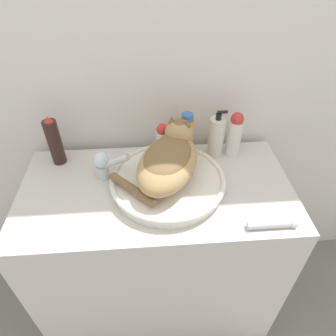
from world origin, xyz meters
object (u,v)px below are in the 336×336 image
object	(u,v)px
cat	(169,158)
lotion_bottle_white	(235,134)
deodorant_stick	(162,141)
shampoo_bottle_tall	(187,137)
soap_pump_bottle	(216,137)
cream_tube	(273,224)
hairspray_can_black	(55,142)
faucet	(104,163)

from	to	relation	value
cat	lotion_bottle_white	xyz separation A→B (m)	(0.27, 0.16, -0.03)
deodorant_stick	shampoo_bottle_tall	bearing A→B (deg)	0.00
cat	soap_pump_bottle	distance (m)	0.26
cream_tube	hairspray_can_black	bearing A→B (deg)	152.29
deodorant_stick	soap_pump_bottle	bearing A→B (deg)	0.00
faucet	deodorant_stick	bearing A→B (deg)	42.94
lotion_bottle_white	shampoo_bottle_tall	bearing A→B (deg)	180.00
lotion_bottle_white	faucet	bearing A→B (deg)	-167.72
cat	faucet	bearing A→B (deg)	100.65
hairspray_can_black	shampoo_bottle_tall	size ratio (longest dim) A/B	1.07
cat	hairspray_can_black	bearing A→B (deg)	92.39
lotion_bottle_white	cream_tube	world-z (taller)	lotion_bottle_white
cat	lotion_bottle_white	bearing A→B (deg)	-36.01
deodorant_stick	hairspray_can_black	world-z (taller)	hairspray_can_black
cream_tube	deodorant_stick	bearing A→B (deg)	129.99
faucet	shampoo_bottle_tall	xyz separation A→B (m)	(0.32, 0.11, 0.03)
deodorant_stick	soap_pump_bottle	world-z (taller)	soap_pump_bottle
faucet	shampoo_bottle_tall	size ratio (longest dim) A/B	0.73
cat	hairspray_can_black	world-z (taller)	cat
cat	shampoo_bottle_tall	bearing A→B (deg)	-3.66
cat	lotion_bottle_white	distance (m)	0.32
faucet	soap_pump_bottle	size ratio (longest dim) A/B	0.69
deodorant_stick	hairspray_can_black	size ratio (longest dim) A/B	0.74
faucet	lotion_bottle_white	bearing A→B (deg)	28.61
faucet	soap_pump_bottle	xyz separation A→B (m)	(0.43, 0.11, 0.02)
cat	soap_pump_bottle	world-z (taller)	cat
hairspray_can_black	shampoo_bottle_tall	world-z (taller)	hairspray_can_black
lotion_bottle_white	hairspray_can_black	bearing A→B (deg)	180.00
deodorant_stick	soap_pump_bottle	size ratio (longest dim) A/B	0.76
cat	faucet	size ratio (longest dim) A/B	2.61
lotion_bottle_white	soap_pump_bottle	xyz separation A→B (m)	(-0.07, 0.00, -0.01)
cat	soap_pump_bottle	size ratio (longest dim) A/B	1.80
lotion_bottle_white	shampoo_bottle_tall	distance (m)	0.19
soap_pump_bottle	shampoo_bottle_tall	bearing A→B (deg)	180.00
cat	faucet	world-z (taller)	cat
hairspray_can_black	soap_pump_bottle	xyz separation A→B (m)	(0.63, 0.00, -0.01)
cream_tube	cat	bearing A→B (deg)	144.24
faucet	soap_pump_bottle	world-z (taller)	soap_pump_bottle
faucet	deodorant_stick	world-z (taller)	deodorant_stick
cat	shampoo_bottle_tall	xyz separation A→B (m)	(0.08, 0.16, -0.03)
deodorant_stick	hairspray_can_black	xyz separation A→B (m)	(-0.41, 0.00, 0.02)
hairspray_can_black	lotion_bottle_white	size ratio (longest dim) A/B	1.09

